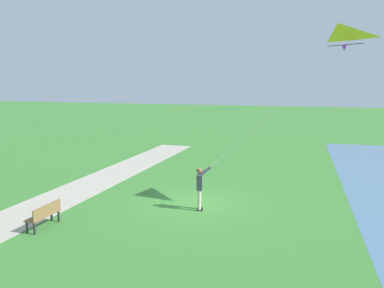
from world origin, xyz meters
TOP-DOWN VIEW (x-y plane):
  - ground_plane at (0.00, 0.00)m, footprint 120.00×120.00m
  - walkway_path at (6.14, 2.00)m, footprint 4.55×32.09m
  - person_kite_flyer at (-0.33, 0.79)m, footprint 0.63×0.51m
  - flying_kite at (-5.34, -0.01)m, footprint 5.57×1.89m
  - park_bench_near_walkway at (4.61, 4.11)m, footprint 0.54×1.53m

SIDE VIEW (x-z plane):
  - ground_plane at x=0.00m, z-range 0.00..0.00m
  - walkway_path at x=6.14m, z-range 0.00..0.02m
  - park_bench_near_walkway at x=4.61m, z-range 0.07..0.95m
  - person_kite_flyer at x=-0.33m, z-range 0.13..1.96m
  - flying_kite at x=-5.34m, z-range 4.06..9.45m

